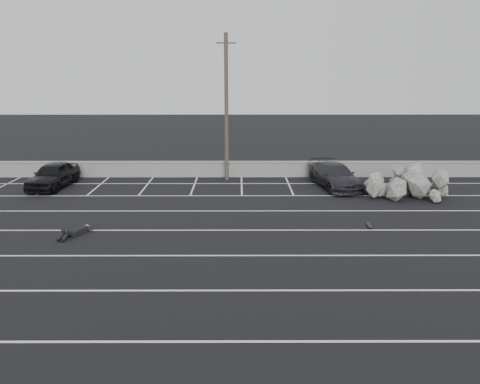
{
  "coord_description": "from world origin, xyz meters",
  "views": [
    {
      "loc": [
        0.82,
        -17.1,
        7.06
      ],
      "look_at": [
        0.88,
        6.05,
        1.0
      ],
      "focal_mm": 35.0,
      "sensor_mm": 36.0,
      "label": 1
    }
  ],
  "objects_px": {
    "car_left": "(53,175)",
    "utility_pole": "(226,108)",
    "riprap_pile": "(405,187)",
    "car_right": "(335,176)",
    "trash_bin": "(314,172)",
    "person": "(79,228)",
    "skateboard": "(369,225)"
  },
  "relations": [
    {
      "from": "person",
      "to": "utility_pole",
      "type": "bearing_deg",
      "value": 81.75
    },
    {
      "from": "trash_bin",
      "to": "person",
      "type": "distance_m",
      "value": 16.01
    },
    {
      "from": "car_left",
      "to": "utility_pole",
      "type": "bearing_deg",
      "value": 16.83
    },
    {
      "from": "car_right",
      "to": "skateboard",
      "type": "height_order",
      "value": "car_right"
    },
    {
      "from": "riprap_pile",
      "to": "utility_pole",
      "type": "bearing_deg",
      "value": 157.78
    },
    {
      "from": "car_left",
      "to": "car_right",
      "type": "relative_size",
      "value": 0.91
    },
    {
      "from": "trash_bin",
      "to": "person",
      "type": "bearing_deg",
      "value": -138.92
    },
    {
      "from": "skateboard",
      "to": "car_left",
      "type": "bearing_deg",
      "value": 160.37
    },
    {
      "from": "trash_bin",
      "to": "person",
      "type": "xyz_separation_m",
      "value": [
        -12.06,
        -10.52,
        -0.29
      ]
    },
    {
      "from": "car_right",
      "to": "person",
      "type": "xyz_separation_m",
      "value": [
        -13.06,
        -8.36,
        -0.49
      ]
    },
    {
      "from": "utility_pole",
      "to": "trash_bin",
      "type": "relative_size",
      "value": 8.87
    },
    {
      "from": "skateboard",
      "to": "trash_bin",
      "type": "bearing_deg",
      "value": 100.29
    },
    {
      "from": "car_right",
      "to": "person",
      "type": "relative_size",
      "value": 1.96
    },
    {
      "from": "utility_pole",
      "to": "riprap_pile",
      "type": "height_order",
      "value": "utility_pole"
    },
    {
      "from": "trash_bin",
      "to": "riprap_pile",
      "type": "relative_size",
      "value": 0.2
    },
    {
      "from": "car_left",
      "to": "utility_pole",
      "type": "distance_m",
      "value": 11.57
    },
    {
      "from": "trash_bin",
      "to": "skateboard",
      "type": "distance_m",
      "value": 9.75
    },
    {
      "from": "riprap_pile",
      "to": "person",
      "type": "xyz_separation_m",
      "value": [
        -16.69,
        -6.32,
        -0.27
      ]
    },
    {
      "from": "car_right",
      "to": "trash_bin",
      "type": "bearing_deg",
      "value": 104.5
    },
    {
      "from": "riprap_pile",
      "to": "person",
      "type": "bearing_deg",
      "value": -159.26
    },
    {
      "from": "car_right",
      "to": "car_left",
      "type": "bearing_deg",
      "value": 169.43
    },
    {
      "from": "car_right",
      "to": "riprap_pile",
      "type": "height_order",
      "value": "car_right"
    },
    {
      "from": "car_left",
      "to": "riprap_pile",
      "type": "bearing_deg",
      "value": -0.23
    },
    {
      "from": "car_left",
      "to": "skateboard",
      "type": "bearing_deg",
      "value": -17.92
    },
    {
      "from": "car_left",
      "to": "trash_bin",
      "type": "xyz_separation_m",
      "value": [
        16.41,
        2.11,
        -0.25
      ]
    },
    {
      "from": "riprap_pile",
      "to": "car_right",
      "type": "bearing_deg",
      "value": 150.66
    },
    {
      "from": "car_left",
      "to": "utility_pole",
      "type": "height_order",
      "value": "utility_pole"
    },
    {
      "from": "utility_pole",
      "to": "riprap_pile",
      "type": "bearing_deg",
      "value": -22.22
    },
    {
      "from": "skateboard",
      "to": "utility_pole",
      "type": "bearing_deg",
      "value": 128.94
    },
    {
      "from": "utility_pole",
      "to": "car_left",
      "type": "bearing_deg",
      "value": -168.62
    },
    {
      "from": "trash_bin",
      "to": "riprap_pile",
      "type": "xyz_separation_m",
      "value": [
        4.63,
        -4.2,
        -0.02
      ]
    },
    {
      "from": "trash_bin",
      "to": "riprap_pile",
      "type": "height_order",
      "value": "riprap_pile"
    }
  ]
}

